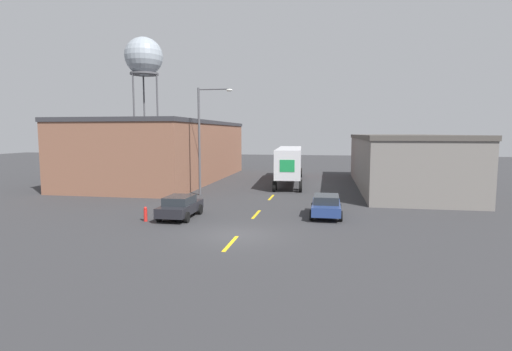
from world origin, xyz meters
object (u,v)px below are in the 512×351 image
Objects in this scene: parked_car_right_near at (326,205)px; street_lamp at (203,134)px; semi_truck at (290,161)px; parked_car_left_near at (180,206)px; water_tower at (144,58)px; fire_hydrant at (145,214)px.

street_lamp reaches higher than parked_car_right_near.
parked_car_left_near is (-5.21, -19.65, -1.61)m from semi_truck.
street_lamp is at bearing -126.53° from semi_truck.
water_tower reaches higher than parked_car_right_near.
parked_car_right_near is 11.48m from fire_hydrant.
parked_car_right_near is 50.32m from water_tower.
semi_truck is 0.76× the size of water_tower.
parked_car_right_near and parked_car_left_near have the same top height.
parked_car_right_near is at bearing -50.84° from water_tower.
parked_car_right_near is 4.52× the size of fire_hydrant.
street_lamp is (19.26, -29.29, -12.36)m from water_tower.
semi_truck is at bearing 75.17° from parked_car_left_near.
parked_car_left_near reaches higher than fire_hydrant.
parked_car_left_near is 4.52× the size of fire_hydrant.
semi_truck is 20.40m from parked_car_left_near.
street_lamp is 11.84m from fire_hydrant.
parked_car_left_near is at bearing -108.44° from semi_truck.
fire_hydrant is at bearing -142.66° from parked_car_left_near.
semi_truck is 17.46× the size of fire_hydrant.
street_lamp is (-6.62, -10.22, 3.01)m from semi_truck.
water_tower is at bearing 140.01° from semi_truck.
parked_car_right_near reaches higher than fire_hydrant.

